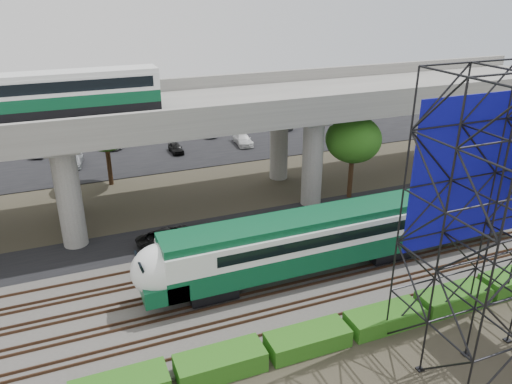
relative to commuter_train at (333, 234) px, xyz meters
name	(u,v)px	position (x,y,z in m)	size (l,w,h in m)	color
ground	(261,307)	(-6.08, -2.00, -2.88)	(140.00, 140.00, 0.00)	#474233
ballast_bed	(249,289)	(-6.08, 0.00, -2.78)	(90.00, 12.00, 0.20)	slate
service_road	(210,233)	(-6.08, 8.50, -2.84)	(90.00, 5.00, 0.08)	black
parking_lot	(152,147)	(-6.08, 32.00, -2.84)	(90.00, 18.00, 0.08)	black
harbor_water	(125,107)	(-6.08, 54.00, -2.87)	(140.00, 40.00, 0.03)	#486677
rail_tracks	(249,286)	(-6.08, 0.00, -2.60)	(90.00, 9.52, 0.16)	#472D1E
commuter_train	(333,234)	(0.00, 0.00, 0.00)	(29.30, 3.06, 4.30)	black
overpass	(180,117)	(-6.68, 14.00, 5.33)	(80.00, 12.00, 12.40)	#9E9B93
hedge_strip	(308,339)	(-5.07, -6.30, -2.32)	(34.60, 1.80, 1.20)	#255C15
trees	(133,152)	(-10.74, 14.17, 2.69)	(40.94, 16.94, 7.69)	#382314
suv	(169,237)	(-9.57, 7.73, -2.15)	(2.18, 4.72, 1.31)	black
parked_cars	(159,142)	(-5.22, 31.80, -2.18)	(39.80, 9.74, 1.32)	white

